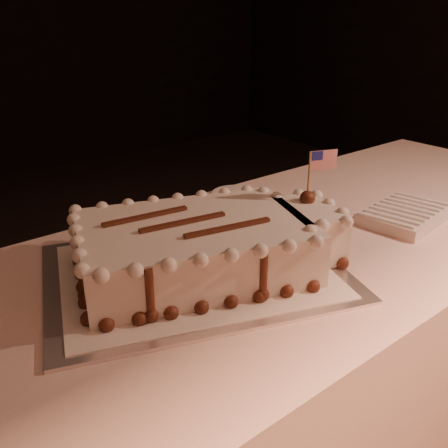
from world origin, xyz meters
TOP-DOWN VIEW (x-y plane):
  - banquet_table at (0.00, 0.60)m, footprint 2.40×0.80m
  - cake_board at (-0.19, 0.61)m, footprint 0.74×0.65m
  - doily at (-0.19, 0.61)m, footprint 0.66×0.59m
  - sheet_cake at (-0.16, 0.60)m, footprint 0.62×0.47m
  - napkin_stack at (0.41, 0.49)m, footprint 0.25×0.20m
  - side_plate at (0.19, 0.92)m, footprint 0.14×0.14m

SIDE VIEW (x-z plane):
  - banquet_table at x=0.00m, z-range 0.00..0.75m
  - cake_board at x=-0.19m, z-range 0.75..0.76m
  - side_plate at x=0.19m, z-range 0.75..0.76m
  - doily at x=-0.19m, z-range 0.76..0.76m
  - napkin_stack at x=0.41m, z-range 0.75..0.79m
  - sheet_cake at x=-0.16m, z-range 0.70..0.93m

